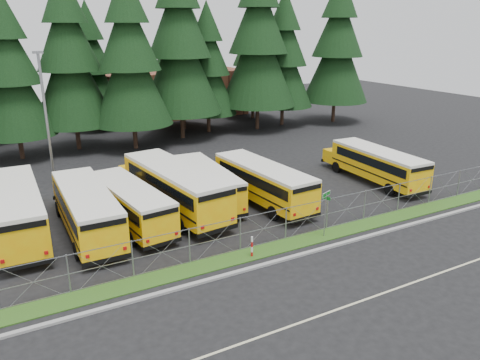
# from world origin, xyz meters

# --- Properties ---
(ground) EXTENTS (120.00, 120.00, 0.00)m
(ground) POSITION_xyz_m (0.00, 0.00, 0.00)
(ground) COLOR black
(ground) RESTS_ON ground
(curb) EXTENTS (50.00, 0.25, 0.12)m
(curb) POSITION_xyz_m (0.00, -3.10, 0.06)
(curb) COLOR gray
(curb) RESTS_ON ground
(grass_verge) EXTENTS (50.00, 1.40, 0.06)m
(grass_verge) POSITION_xyz_m (0.00, -1.70, 0.03)
(grass_verge) COLOR #224513
(grass_verge) RESTS_ON ground
(road_lane_line) EXTENTS (50.00, 0.12, 0.01)m
(road_lane_line) POSITION_xyz_m (0.00, -8.00, 0.01)
(road_lane_line) COLOR beige
(road_lane_line) RESTS_ON ground
(chainlink_fence) EXTENTS (44.00, 0.10, 2.00)m
(chainlink_fence) POSITION_xyz_m (0.00, -1.00, 1.00)
(chainlink_fence) COLOR gray
(chainlink_fence) RESTS_ON ground
(brick_building) EXTENTS (22.00, 10.00, 6.00)m
(brick_building) POSITION_xyz_m (6.00, 40.00, 3.00)
(brick_building) COLOR brown
(brick_building) RESTS_ON ground
(bus_0) EXTENTS (2.91, 11.61, 3.03)m
(bus_0) POSITION_xyz_m (-14.53, 7.01, 1.52)
(bus_0) COLOR #FFA608
(bus_0) RESTS_ON ground
(bus_1) EXTENTS (2.67, 10.94, 2.86)m
(bus_1) POSITION_xyz_m (-10.90, 5.41, 1.43)
(bus_1) COLOR #FFA608
(bus_1) RESTS_ON ground
(bus_2) EXTENTS (3.54, 10.26, 2.64)m
(bus_2) POSITION_xyz_m (-8.36, 5.46, 1.32)
(bus_2) COLOR #FFA608
(bus_2) RESTS_ON ground
(bus_3) EXTENTS (4.22, 12.26, 3.15)m
(bus_3) POSITION_xyz_m (-5.14, 6.27, 1.57)
(bus_3) COLOR #FFA608
(bus_3) RESTS_ON ground
(bus_4) EXTENTS (2.81, 9.88, 2.56)m
(bus_4) POSITION_xyz_m (-2.49, 6.87, 1.28)
(bus_4) COLOR #FFA608
(bus_4) RESTS_ON ground
(bus_5) EXTENTS (3.28, 10.81, 2.79)m
(bus_5) POSITION_xyz_m (0.81, 4.89, 1.40)
(bus_5) COLOR #FFA608
(bus_5) RESTS_ON ground
(bus_east) EXTENTS (2.85, 10.34, 2.69)m
(bus_east) POSITION_xyz_m (11.02, 4.40, 1.34)
(bus_east) COLOR #FFA608
(bus_east) RESTS_ON ground
(street_sign) EXTENTS (0.79, 0.52, 2.81)m
(street_sign) POSITION_xyz_m (1.19, -1.80, 2.03)
(street_sign) COLOR gray
(street_sign) RESTS_ON ground
(striped_bollard) EXTENTS (0.11, 0.11, 1.20)m
(striped_bollard) POSITION_xyz_m (-3.81, -1.95, 0.60)
(striped_bollard) COLOR #B20C0C
(striped_bollard) RESTS_ON ground
(light_standard) EXTENTS (0.70, 0.35, 10.14)m
(light_standard) POSITION_xyz_m (-11.40, 15.05, 5.50)
(light_standard) COLOR gray
(light_standard) RESTS_ON ground
(conifer_2) EXTENTS (6.88, 6.88, 15.22)m
(conifer_2) POSITION_xyz_m (-12.86, 25.17, 7.61)
(conifer_2) COLOR black
(conifer_2) RESTS_ON ground
(conifer_3) EXTENTS (7.73, 7.73, 17.09)m
(conifer_3) POSITION_xyz_m (-7.53, 26.37, 8.55)
(conifer_3) COLOR black
(conifer_3) RESTS_ON ground
(conifer_4) EXTENTS (7.73, 7.73, 17.09)m
(conifer_4) POSITION_xyz_m (-2.44, 23.86, 8.55)
(conifer_4) COLOR black
(conifer_4) RESTS_ON ground
(conifer_5) EXTENTS (8.63, 8.63, 19.09)m
(conifer_5) POSITION_xyz_m (3.48, 25.92, 9.54)
(conifer_5) COLOR black
(conifer_5) RESTS_ON ground
(conifer_6) EXTENTS (6.53, 6.53, 14.45)m
(conifer_6) POSITION_xyz_m (7.31, 27.34, 7.23)
(conifer_6) COLOR black
(conifer_6) RESTS_ON ground
(conifer_7) EXTENTS (8.78, 8.78, 19.41)m
(conifer_7) POSITION_xyz_m (13.06, 25.96, 9.71)
(conifer_7) COLOR black
(conifer_7) RESTS_ON ground
(conifer_8) EXTENTS (7.22, 7.22, 15.97)m
(conifer_8) POSITION_xyz_m (17.02, 26.63, 7.99)
(conifer_8) COLOR black
(conifer_8) RESTS_ON ground
(conifer_9) EXTENTS (8.13, 8.13, 17.98)m
(conifer_9) POSITION_xyz_m (23.96, 25.19, 8.99)
(conifer_9) COLOR black
(conifer_9) RESTS_ON ground
(conifer_11) EXTENTS (6.59, 6.59, 14.57)m
(conifer_11) POSITION_xyz_m (-3.93, 34.85, 7.29)
(conifer_11) COLOR black
(conifer_11) RESTS_ON ground
(conifer_12) EXTENTS (7.66, 7.66, 16.94)m
(conifer_12) POSITION_xyz_m (5.38, 30.19, 8.47)
(conifer_12) COLOR black
(conifer_12) RESTS_ON ground
(conifer_13) EXTENTS (6.87, 6.87, 15.19)m
(conifer_13) POSITION_xyz_m (16.06, 32.21, 7.59)
(conifer_13) COLOR black
(conifer_13) RESTS_ON ground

